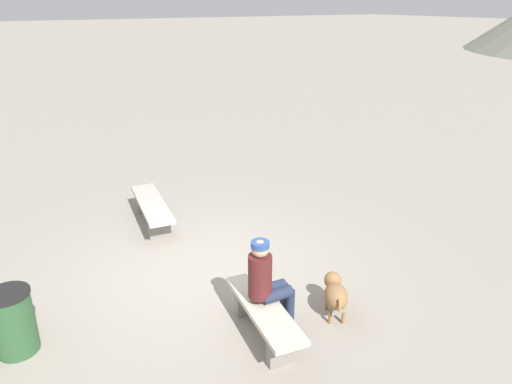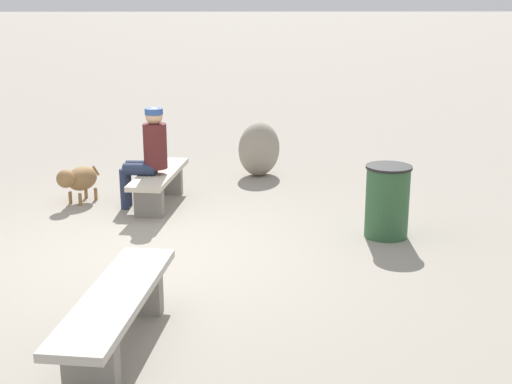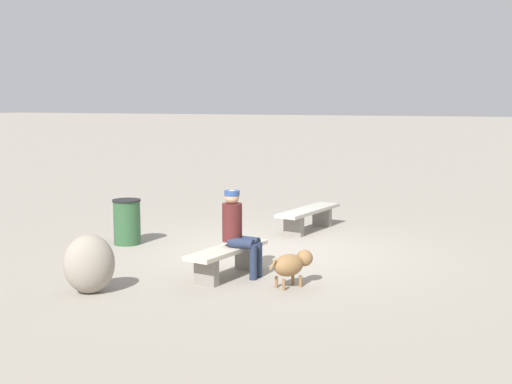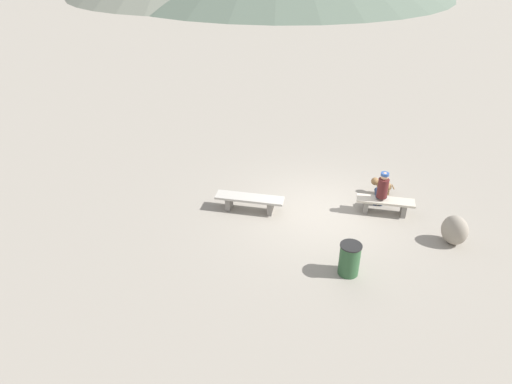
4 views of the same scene
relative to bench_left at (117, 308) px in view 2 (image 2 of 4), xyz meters
The scene contains 7 objects.
ground 2.04m from the bench_left, ahead, with size 210.00×210.00×0.06m, color gray.
bench_left is the anchor object (origin of this frame).
bench_right 3.74m from the bench_left, ahead, with size 1.60×0.64×0.43m.
seated_person 3.64m from the bench_left, ahead, with size 0.34×0.59×1.26m.
dog 3.99m from the bench_left, 16.21° to the left, with size 0.65×0.51×0.48m.
trash_bin 3.53m from the bench_left, 45.94° to the right, with size 0.50×0.50×0.80m.
boulder 5.34m from the bench_left, 13.23° to the right, with size 0.52×0.67×0.79m, color gray.
Camera 2 is at (-6.83, -0.96, 2.57)m, focal length 49.22 mm.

